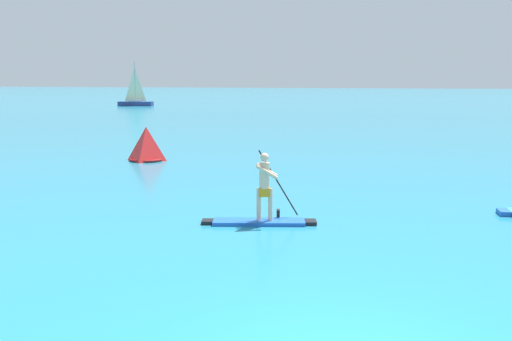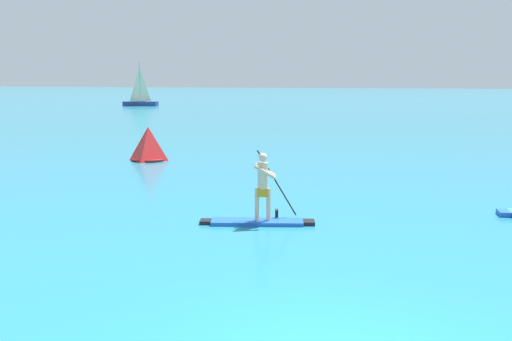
{
  "view_description": "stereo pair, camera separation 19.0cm",
  "coord_description": "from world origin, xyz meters",
  "views": [
    {
      "loc": [
        0.65,
        -6.44,
        3.57
      ],
      "look_at": [
        -4.2,
        10.45,
        0.68
      ],
      "focal_mm": 39.15,
      "sensor_mm": 36.0,
      "label": 1
    },
    {
      "loc": [
        0.83,
        -6.38,
        3.57
      ],
      "look_at": [
        -4.2,
        10.45,
        0.68
      ],
      "focal_mm": 39.15,
      "sensor_mm": 36.0,
      "label": 2
    }
  ],
  "objects": [
    {
      "name": "paddleboarder_mid_center",
      "position": [
        -2.94,
        6.6,
        0.46
      ],
      "size": [
        2.85,
        1.23,
        1.86
      ],
      "rotation": [
        0.0,
        0.0,
        0.26
      ],
      "color": "blue",
      "rests_on": "ground"
    },
    {
      "name": "race_marker_buoy",
      "position": [
        -10.77,
        15.76,
        0.68
      ],
      "size": [
        1.57,
        1.57,
        1.5
      ],
      "color": "red",
      "rests_on": "ground"
    },
    {
      "name": "sailboat_left_horizon",
      "position": [
        -35.83,
        61.74,
        0.8
      ],
      "size": [
        4.78,
        1.98,
        5.9
      ],
      "rotation": [
        0.0,
        0.0,
        3.3
      ],
      "color": "navy",
      "rests_on": "ground"
    }
  ]
}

